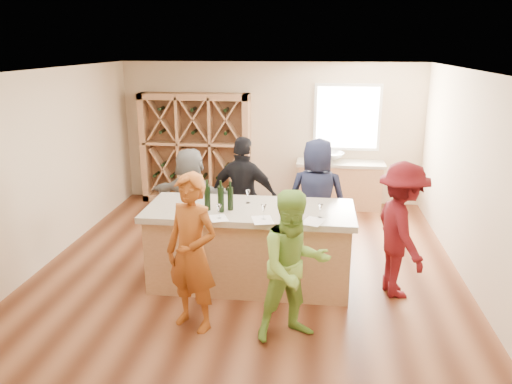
# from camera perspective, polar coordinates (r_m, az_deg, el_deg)

# --- Properties ---
(floor) EXTENTS (6.00, 7.00, 0.10)m
(floor) POSITION_cam_1_polar(r_m,az_deg,el_deg) (7.23, -0.99, -9.58)
(floor) COLOR brown
(floor) RESTS_ON ground
(ceiling) EXTENTS (6.00, 7.00, 0.10)m
(ceiling) POSITION_cam_1_polar(r_m,az_deg,el_deg) (6.49, -1.12, 14.04)
(ceiling) COLOR white
(ceiling) RESTS_ON ground
(wall_back) EXTENTS (6.00, 0.10, 2.80)m
(wall_back) POSITION_cam_1_polar(r_m,az_deg,el_deg) (10.16, 1.73, 6.77)
(wall_back) COLOR beige
(wall_back) RESTS_ON ground
(wall_front) EXTENTS (6.00, 0.10, 2.80)m
(wall_front) POSITION_cam_1_polar(r_m,az_deg,el_deg) (3.48, -9.37, -13.74)
(wall_front) COLOR beige
(wall_front) RESTS_ON ground
(wall_left) EXTENTS (0.10, 7.00, 2.80)m
(wall_left) POSITION_cam_1_polar(r_m,az_deg,el_deg) (7.74, -24.04, 2.16)
(wall_left) COLOR beige
(wall_left) RESTS_ON ground
(wall_right) EXTENTS (0.10, 7.00, 2.80)m
(wall_right) POSITION_cam_1_polar(r_m,az_deg,el_deg) (6.99, 24.54, 0.66)
(wall_right) COLOR beige
(wall_right) RESTS_ON ground
(window_frame) EXTENTS (1.30, 0.06, 1.30)m
(window_frame) POSITION_cam_1_polar(r_m,az_deg,el_deg) (10.01, 10.38, 8.38)
(window_frame) COLOR white
(window_frame) RESTS_ON wall_back
(window_pane) EXTENTS (1.18, 0.01, 1.18)m
(window_pane) POSITION_cam_1_polar(r_m,az_deg,el_deg) (9.97, 10.39, 8.35)
(window_pane) COLOR white
(window_pane) RESTS_ON wall_back
(wine_rack) EXTENTS (2.20, 0.45, 2.20)m
(wine_rack) POSITION_cam_1_polar(r_m,az_deg,el_deg) (10.19, -6.89, 4.97)
(wine_rack) COLOR tan
(wine_rack) RESTS_ON floor
(back_counter_base) EXTENTS (1.60, 0.58, 0.86)m
(back_counter_base) POSITION_cam_1_polar(r_m,az_deg,el_deg) (10.01, 9.50, 0.69)
(back_counter_base) COLOR tan
(back_counter_base) RESTS_ON floor
(back_counter_top) EXTENTS (1.70, 0.62, 0.06)m
(back_counter_top) POSITION_cam_1_polar(r_m,az_deg,el_deg) (9.90, 9.62, 3.25)
(back_counter_top) COLOR #AFA48F
(back_counter_top) RESTS_ON back_counter_base
(sink) EXTENTS (0.54, 0.54, 0.19)m
(sink) POSITION_cam_1_polar(r_m,az_deg,el_deg) (9.86, 8.50, 3.99)
(sink) COLOR silver
(sink) RESTS_ON back_counter_top
(faucet) EXTENTS (0.02, 0.02, 0.30)m
(faucet) POSITION_cam_1_polar(r_m,az_deg,el_deg) (10.02, 8.49, 4.53)
(faucet) COLOR silver
(faucet) RESTS_ON back_counter_top
(tasting_counter_base) EXTENTS (2.60, 1.00, 1.00)m
(tasting_counter_base) POSITION_cam_1_polar(r_m,az_deg,el_deg) (6.72, -0.71, -6.52)
(tasting_counter_base) COLOR tan
(tasting_counter_base) RESTS_ON floor
(tasting_counter_top) EXTENTS (2.72, 1.12, 0.08)m
(tasting_counter_top) POSITION_cam_1_polar(r_m,az_deg,el_deg) (6.53, -0.72, -2.16)
(tasting_counter_top) COLOR #AFA48F
(tasting_counter_top) RESTS_ON tasting_counter_base
(wine_bottle_b) EXTENTS (0.08, 0.08, 0.29)m
(wine_bottle_b) POSITION_cam_1_polar(r_m,az_deg,el_deg) (6.40, -7.44, -0.97)
(wine_bottle_b) COLOR black
(wine_bottle_b) RESTS_ON tasting_counter_top
(wine_bottle_c) EXTENTS (0.09, 0.09, 0.32)m
(wine_bottle_c) POSITION_cam_1_polar(r_m,az_deg,el_deg) (6.42, -5.58, -0.68)
(wine_bottle_c) COLOR black
(wine_bottle_c) RESTS_ON tasting_counter_top
(wine_bottle_d) EXTENTS (0.09, 0.09, 0.33)m
(wine_bottle_d) POSITION_cam_1_polar(r_m,az_deg,el_deg) (6.33, -4.03, -0.84)
(wine_bottle_d) COLOR black
(wine_bottle_d) RESTS_ON tasting_counter_top
(wine_bottle_e) EXTENTS (0.09, 0.09, 0.30)m
(wine_bottle_e) POSITION_cam_1_polar(r_m,az_deg,el_deg) (6.40, -2.95, -0.77)
(wine_bottle_e) COLOR black
(wine_bottle_e) RESTS_ON tasting_counter_top
(wine_glass_a) EXTENTS (0.08, 0.08, 0.17)m
(wine_glass_a) POSITION_cam_1_polar(r_m,az_deg,el_deg) (6.12, -4.24, -2.28)
(wine_glass_a) COLOR white
(wine_glass_a) RESTS_ON tasting_counter_top
(wine_glass_b) EXTENTS (0.08, 0.08, 0.19)m
(wine_glass_b) POSITION_cam_1_polar(r_m,az_deg,el_deg) (6.07, 0.89, -2.30)
(wine_glass_b) COLOR white
(wine_glass_b) RESTS_ON tasting_counter_top
(wine_glass_c) EXTENTS (0.09, 0.09, 0.18)m
(wine_glass_c) POSITION_cam_1_polar(r_m,az_deg,el_deg) (6.05, 4.87, -2.48)
(wine_glass_c) COLOR white
(wine_glass_c) RESTS_ON tasting_counter_top
(wine_glass_d) EXTENTS (0.08, 0.08, 0.17)m
(wine_glass_d) POSITION_cam_1_polar(r_m,az_deg,el_deg) (6.34, 3.03, -1.56)
(wine_glass_d) COLOR white
(wine_glass_d) RESTS_ON tasting_counter_top
(wine_glass_e) EXTENTS (0.08, 0.08, 0.17)m
(wine_glass_e) POSITION_cam_1_polar(r_m,az_deg,el_deg) (6.17, 7.33, -2.22)
(wine_glass_e) COLOR white
(wine_glass_e) RESTS_ON tasting_counter_top
(tasting_menu_a) EXTENTS (0.30, 0.34, 0.00)m
(tasting_menu_a) POSITION_cam_1_polar(r_m,az_deg,el_deg) (6.16, -4.31, -2.99)
(tasting_menu_a) COLOR white
(tasting_menu_a) RESTS_ON tasting_counter_top
(tasting_menu_b) EXTENTS (0.32, 0.38, 0.00)m
(tasting_menu_b) POSITION_cam_1_polar(r_m,az_deg,el_deg) (6.08, 0.75, -3.22)
(tasting_menu_b) COLOR white
(tasting_menu_b) RESTS_ON tasting_counter_top
(tasting_menu_c) EXTENTS (0.33, 0.38, 0.00)m
(tasting_menu_c) POSITION_cam_1_polar(r_m,az_deg,el_deg) (6.07, 6.55, -3.36)
(tasting_menu_c) COLOR white
(tasting_menu_c) RESTS_ON tasting_counter_top
(person_near_left) EXTENTS (0.81, 0.72, 1.82)m
(person_near_left) POSITION_cam_1_polar(r_m,az_deg,el_deg) (5.62, -7.32, -6.93)
(person_near_left) COLOR #994C19
(person_near_left) RESTS_ON floor
(person_near_right) EXTENTS (0.94, 0.76, 1.70)m
(person_near_right) POSITION_cam_1_polar(r_m,az_deg,el_deg) (5.42, 4.39, -8.49)
(person_near_right) COLOR #8CC64C
(person_near_right) RESTS_ON floor
(person_server) EXTENTS (0.77, 1.22, 1.76)m
(person_server) POSITION_cam_1_polar(r_m,az_deg,el_deg) (6.58, 16.23, -4.21)
(person_server) COLOR #590F14
(person_server) RESTS_ON floor
(person_far_mid) EXTENTS (1.17, 0.77, 1.83)m
(person_far_mid) POSITION_cam_1_polar(r_m,az_deg,el_deg) (7.53, -1.39, -0.55)
(person_far_mid) COLOR black
(person_far_mid) RESTS_ON floor
(person_far_right) EXTENTS (0.92, 0.63, 1.83)m
(person_far_right) POSITION_cam_1_polar(r_m,az_deg,el_deg) (7.50, 6.94, -0.78)
(person_far_right) COLOR #191E38
(person_far_right) RESTS_ON floor
(person_far_left) EXTENTS (1.58, 0.84, 1.62)m
(person_far_left) POSITION_cam_1_polar(r_m,az_deg,el_deg) (7.86, -7.44, -0.76)
(person_far_left) COLOR slate
(person_far_left) RESTS_ON floor
(wine_glass_f) EXTENTS (0.07, 0.07, 0.18)m
(wine_glass_f) POSITION_cam_1_polar(r_m,az_deg,el_deg) (6.69, -0.93, -0.54)
(wine_glass_f) COLOR white
(wine_glass_f) RESTS_ON tasting_counter_top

